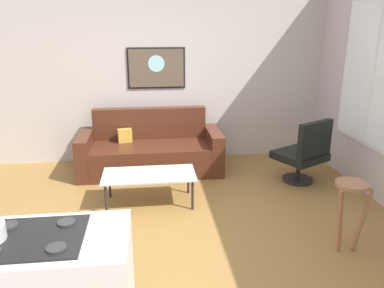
% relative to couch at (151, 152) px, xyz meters
% --- Properties ---
extents(ground, '(6.40, 6.40, 0.04)m').
position_rel_couch_xyz_m(ground, '(0.13, -1.88, -0.31)').
color(ground, olive).
extents(back_wall, '(6.40, 0.05, 2.80)m').
position_rel_couch_xyz_m(back_wall, '(0.13, 0.55, 1.11)').
color(back_wall, '#BEB3AE').
rests_on(back_wall, ground).
extents(couch, '(2.04, 0.83, 0.88)m').
position_rel_couch_xyz_m(couch, '(0.00, 0.00, 0.00)').
color(couch, '#4A2416').
rests_on(couch, ground).
extents(coffee_table, '(1.10, 0.54, 0.38)m').
position_rel_couch_xyz_m(coffee_table, '(-0.03, -1.08, 0.06)').
color(coffee_table, silver).
rests_on(coffee_table, ground).
extents(armchair, '(0.79, 0.78, 0.89)m').
position_rel_couch_xyz_m(armchair, '(2.05, -0.71, 0.14)').
color(armchair, black).
rests_on(armchair, ground).
extents(bar_stool, '(0.35, 0.34, 0.69)m').
position_rel_couch_xyz_m(bar_stool, '(1.82, -2.29, 0.23)').
color(bar_stool, '#946041').
rests_on(bar_stool, ground).
extents(wall_painting, '(0.87, 0.03, 0.61)m').
position_rel_couch_xyz_m(wall_painting, '(0.13, 0.51, 1.15)').
color(wall_painting, black).
extents(window, '(0.03, 1.44, 1.77)m').
position_rel_couch_xyz_m(window, '(2.72, -0.98, 1.19)').
color(window, silver).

